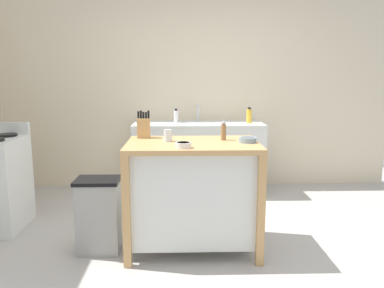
# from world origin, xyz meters

# --- Properties ---
(ground_plane) EXTENTS (6.13, 6.13, 0.00)m
(ground_plane) POSITION_xyz_m (0.00, 0.00, 0.00)
(ground_plane) COLOR #ADA8A0
(ground_plane) RESTS_ON ground
(wall_back) EXTENTS (5.13, 0.10, 2.60)m
(wall_back) POSITION_xyz_m (0.00, 2.08, 1.30)
(wall_back) COLOR beige
(wall_back) RESTS_ON ground
(kitchen_island) EXTENTS (1.09, 0.70, 0.92)m
(kitchen_island) POSITION_xyz_m (-0.09, 0.09, 0.51)
(kitchen_island) COLOR tan
(kitchen_island) RESTS_ON ground
(knife_block) EXTENTS (0.11, 0.09, 0.24)m
(knife_block) POSITION_xyz_m (-0.52, 0.34, 1.01)
(knife_block) COLOR tan
(knife_block) RESTS_ON kitchen_island
(bowl_ceramic_wide) EXTENTS (0.14, 0.14, 0.04)m
(bowl_ceramic_wide) POSITION_xyz_m (0.36, 0.07, 0.95)
(bowl_ceramic_wide) COLOR gray
(bowl_ceramic_wide) RESTS_ON kitchen_island
(bowl_stoneware_deep) EXTENTS (0.12, 0.12, 0.04)m
(bowl_stoneware_deep) POSITION_xyz_m (-0.17, -0.15, 0.95)
(bowl_stoneware_deep) COLOR silver
(bowl_stoneware_deep) RESTS_ON kitchen_island
(drinking_cup) EXTENTS (0.07, 0.07, 0.10)m
(drinking_cup) POSITION_xyz_m (-0.30, 0.15, 0.97)
(drinking_cup) COLOR silver
(drinking_cup) RESTS_ON kitchen_island
(pepper_grinder) EXTENTS (0.04, 0.04, 0.16)m
(pepper_grinder) POSITION_xyz_m (0.17, 0.20, 1.00)
(pepper_grinder) COLOR olive
(pepper_grinder) RESTS_ON kitchen_island
(trash_bin) EXTENTS (0.36, 0.28, 0.63)m
(trash_bin) POSITION_xyz_m (-0.88, 0.05, 0.32)
(trash_bin) COLOR gray
(trash_bin) RESTS_ON ground
(sink_counter) EXTENTS (1.60, 0.60, 0.88)m
(sink_counter) POSITION_xyz_m (0.03, 1.73, 0.44)
(sink_counter) COLOR silver
(sink_counter) RESTS_ON ground
(sink_faucet) EXTENTS (0.02, 0.02, 0.22)m
(sink_faucet) POSITION_xyz_m (0.03, 1.87, 0.99)
(sink_faucet) COLOR #B7BCC1
(sink_faucet) RESTS_ON sink_counter
(bottle_spray_cleaner) EXTENTS (0.06, 0.06, 0.17)m
(bottle_spray_cleaner) POSITION_xyz_m (-0.25, 1.79, 0.96)
(bottle_spray_cleaner) COLOR white
(bottle_spray_cleaner) RESTS_ON sink_counter
(bottle_hand_soap) EXTENTS (0.06, 0.06, 0.20)m
(bottle_hand_soap) POSITION_xyz_m (0.65, 1.70, 0.97)
(bottle_hand_soap) COLOR yellow
(bottle_hand_soap) RESTS_ON sink_counter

